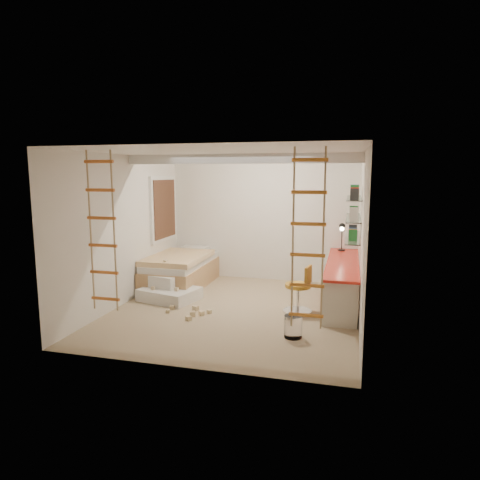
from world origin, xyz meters
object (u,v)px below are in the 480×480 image
(swivel_chair, at_px, (299,296))
(desk, at_px, (342,281))
(play_platform, at_px, (169,290))
(bed, at_px, (181,270))

(swivel_chair, bearing_deg, desk, 49.09)
(swivel_chair, height_order, play_platform, swivel_chair)
(play_platform, bearing_deg, bed, 97.80)
(desk, xyz_separation_m, swivel_chair, (-0.66, -0.77, -0.11))
(desk, height_order, bed, desk)
(bed, distance_m, swivel_chair, 2.77)
(swivel_chair, xyz_separation_m, play_platform, (-2.41, 0.21, -0.13))
(play_platform, bearing_deg, swivel_chair, -5.01)
(swivel_chair, bearing_deg, bed, 155.98)
(desk, height_order, play_platform, desk)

